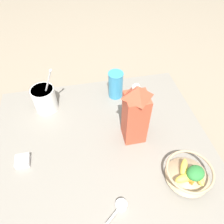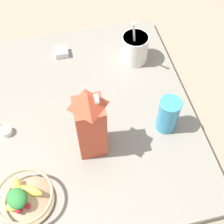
{
  "view_description": "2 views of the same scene",
  "coord_description": "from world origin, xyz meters",
  "px_view_note": "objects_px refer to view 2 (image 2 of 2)",
  "views": [
    {
      "loc": [
        0.07,
        0.49,
        0.85
      ],
      "look_at": [
        -0.07,
        -0.18,
        0.1
      ],
      "focal_mm": 35.0,
      "sensor_mm": 36.0,
      "label": 1
    },
    {
      "loc": [
        -0.68,
        -0.02,
        1.02
      ],
      "look_at": [
        -0.08,
        -0.16,
        0.13
      ],
      "focal_mm": 50.0,
      "sensor_mm": 36.0,
      "label": 2
    }
  ],
  "objects_px": {
    "milk_carton": "(90,123)",
    "drinking_cup": "(168,114)",
    "fruit_bowl": "(25,197)",
    "yogurt_tub": "(135,47)",
    "spice_jar": "(62,52)"
  },
  "relations": [
    {
      "from": "fruit_bowl",
      "to": "milk_carton",
      "type": "xyz_separation_m",
      "value": [
        0.15,
        -0.24,
        0.11
      ]
    },
    {
      "from": "drinking_cup",
      "to": "spice_jar",
      "type": "xyz_separation_m",
      "value": [
        0.46,
        0.32,
        -0.06
      ]
    },
    {
      "from": "spice_jar",
      "to": "milk_carton",
      "type": "bearing_deg",
      "value": -174.61
    },
    {
      "from": "yogurt_tub",
      "to": "drinking_cup",
      "type": "xyz_separation_m",
      "value": [
        -0.36,
        -0.02,
        0.01
      ]
    },
    {
      "from": "fruit_bowl",
      "to": "yogurt_tub",
      "type": "height_order",
      "value": "yogurt_tub"
    },
    {
      "from": "fruit_bowl",
      "to": "drinking_cup",
      "type": "distance_m",
      "value": 0.55
    },
    {
      "from": "yogurt_tub",
      "to": "drinking_cup",
      "type": "relative_size",
      "value": 1.73
    },
    {
      "from": "milk_carton",
      "to": "yogurt_tub",
      "type": "xyz_separation_m",
      "value": [
        0.38,
        -0.26,
        -0.08
      ]
    },
    {
      "from": "spice_jar",
      "to": "fruit_bowl",
      "type": "bearing_deg",
      "value": 162.79
    },
    {
      "from": "milk_carton",
      "to": "drinking_cup",
      "type": "distance_m",
      "value": 0.29
    },
    {
      "from": "milk_carton",
      "to": "fruit_bowl",
      "type": "bearing_deg",
      "value": 122.34
    },
    {
      "from": "fruit_bowl",
      "to": "spice_jar",
      "type": "bearing_deg",
      "value": -17.21
    },
    {
      "from": "milk_carton",
      "to": "spice_jar",
      "type": "xyz_separation_m",
      "value": [
        0.48,
        0.05,
        -0.14
      ]
    },
    {
      "from": "fruit_bowl",
      "to": "drinking_cup",
      "type": "relative_size",
      "value": 1.23
    },
    {
      "from": "milk_carton",
      "to": "drinking_cup",
      "type": "height_order",
      "value": "milk_carton"
    }
  ]
}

